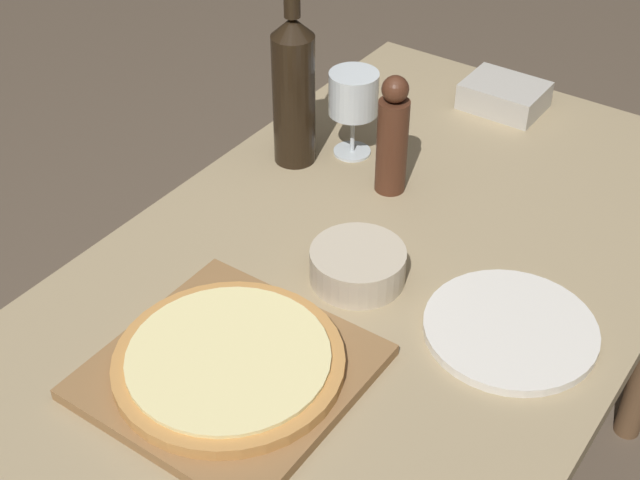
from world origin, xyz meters
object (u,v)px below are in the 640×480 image
(pizza, at_px, (229,361))
(small_bowl, at_px, (358,265))
(pepper_mill, at_px, (392,138))
(wine_bottle, at_px, (294,89))
(wine_glass, at_px, (354,96))

(pizza, relative_size, small_bowl, 2.13)
(pizza, distance_m, pepper_mill, 0.52)
(pizza, height_order, wine_bottle, wine_bottle)
(pizza, bearing_deg, wine_glass, 107.01)
(pizza, relative_size, pepper_mill, 1.43)
(wine_bottle, relative_size, pepper_mill, 1.59)
(wine_bottle, height_order, small_bowl, wine_bottle)
(wine_bottle, distance_m, small_bowl, 0.37)
(pizza, xyz_separation_m, pepper_mill, (-0.06, 0.51, 0.07))
(pizza, xyz_separation_m, wine_bottle, (-0.25, 0.49, 0.11))
(wine_glass, height_order, small_bowl, wine_glass)
(pizza, bearing_deg, pepper_mill, 96.28)
(small_bowl, bearing_deg, wine_bottle, 141.72)
(wine_glass, bearing_deg, small_bowl, -55.50)
(pizza, height_order, small_bowl, small_bowl)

